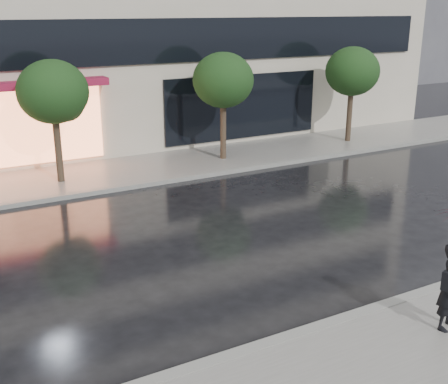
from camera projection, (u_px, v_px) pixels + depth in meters
ground at (331, 293)px, 11.29m from camera, size 120.00×120.00×0.00m
sidewalk_far at (145, 169)px, 19.80m from camera, size 60.00×3.50×0.12m
curb_near at (366, 313)px, 10.44m from camera, size 60.00×0.25×0.14m
curb_far at (165, 181)px, 18.34m from camera, size 60.00×0.25×0.14m
tree_mid_west at (55, 94)px, 17.37m from camera, size 2.20×2.20×3.99m
tree_mid_east at (224, 82)px, 20.12m from camera, size 2.20×2.20×3.99m
tree_far_east at (353, 73)px, 22.87m from camera, size 2.20×2.20×3.99m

